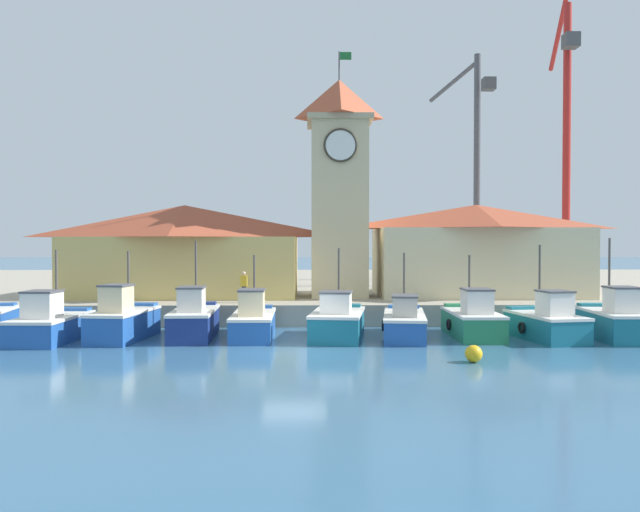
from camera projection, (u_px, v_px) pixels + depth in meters
name	position (u px, v px, depth m)	size (l,w,h in m)	color
ground_plane	(294.00, 349.00, 24.62)	(300.00, 300.00, 0.00)	#386689
quay_wharf	(303.00, 287.00, 50.96)	(120.00, 40.00, 1.09)	#A89E89
fishing_boat_left_outer	(50.00, 324.00, 26.55)	(2.30, 4.66, 3.91)	#2356A8
fishing_boat_left_inner	(123.00, 321.00, 26.97)	(2.32, 4.45, 3.83)	#2356A8
fishing_boat_mid_left	(194.00, 320.00, 27.52)	(2.03, 4.85, 4.29)	navy
fishing_boat_center	(253.00, 321.00, 27.66)	(1.95, 4.97, 3.65)	#2356A8
fishing_boat_mid_right	(338.00, 321.00, 27.32)	(2.75, 4.70, 3.97)	#196B7F
fishing_boat_right_inner	(404.00, 322.00, 27.62)	(2.47, 5.43, 3.75)	#2356A8
fishing_boat_right_outer	(473.00, 320.00, 27.75)	(2.06, 4.67, 3.65)	#237A4C
fishing_boat_far_right	(546.00, 323.00, 26.99)	(2.59, 4.41, 4.12)	#196B7F
fishing_boat_end_right	(615.00, 321.00, 27.11)	(2.16, 4.45, 4.42)	#196B7F
clock_tower	(339.00, 183.00, 35.79)	(3.67, 3.67, 14.06)	beige
warehouse_left	(185.00, 250.00, 36.21)	(13.35, 6.28, 5.29)	tan
warehouse_right	(476.00, 249.00, 36.93)	(12.09, 7.11, 5.36)	beige
port_crane_near	(476.00, 193.00, 52.67)	(4.18, 7.27, 18.94)	#353539
port_crane_far	(566.00, 173.00, 45.22)	(2.61, 8.57, 21.43)	maroon
mooring_buoy	(474.00, 354.00, 21.89)	(0.61, 0.61, 0.61)	gold
dock_worker_near_tower	(244.00, 286.00, 32.37)	(0.34, 0.22, 1.62)	#33333D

